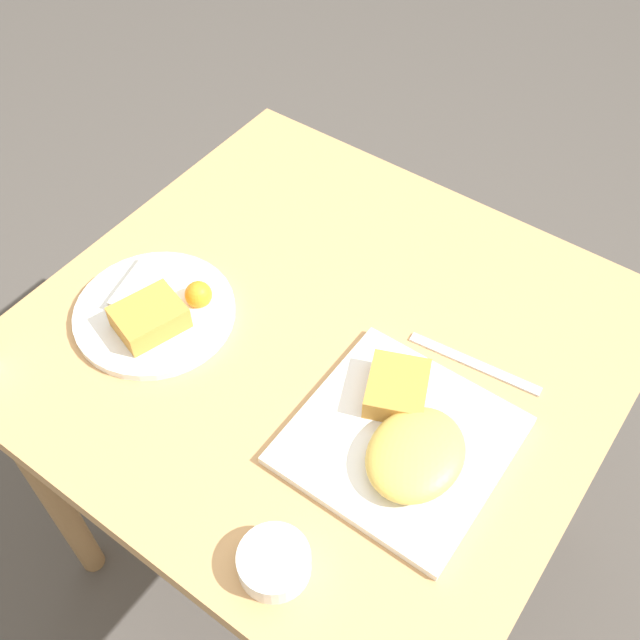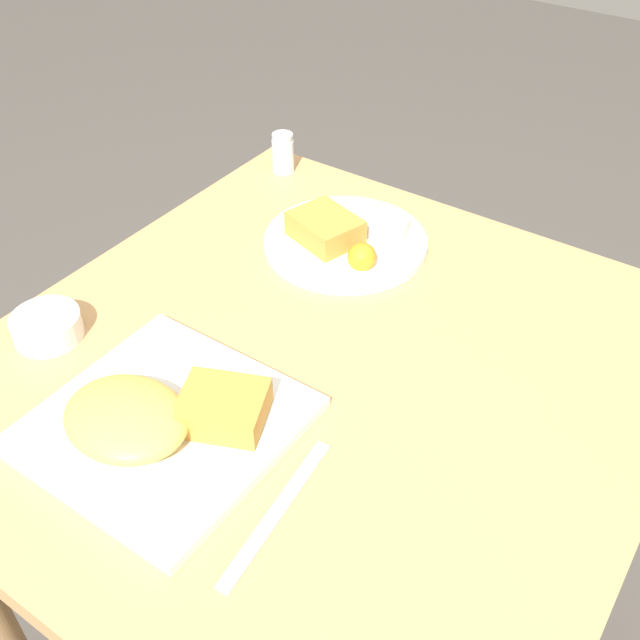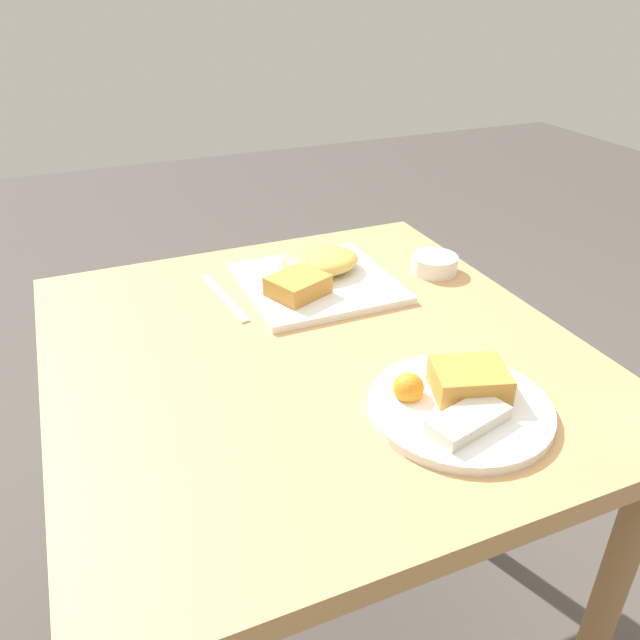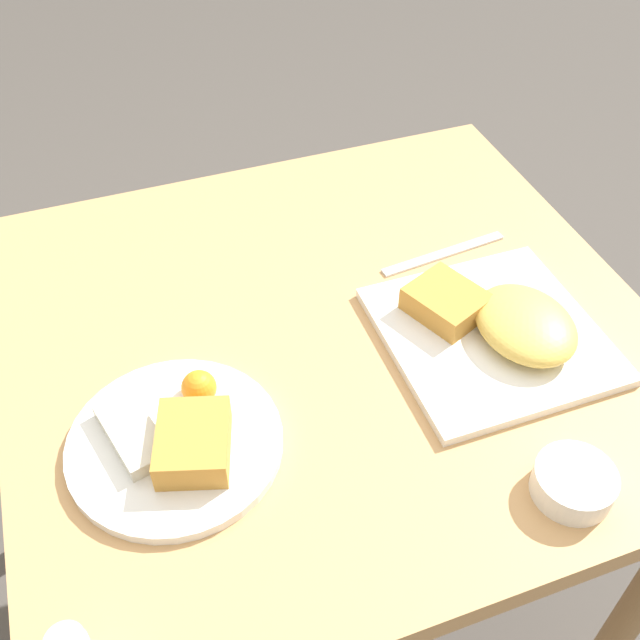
{
  "view_description": "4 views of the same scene",
  "coord_description": "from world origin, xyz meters",
  "views": [
    {
      "loc": [
        -0.59,
        -0.42,
        1.68
      ],
      "look_at": [
        -0.01,
        -0.0,
        0.8
      ],
      "focal_mm": 42.0,
      "sensor_mm": 36.0,
      "label": 1
    },
    {
      "loc": [
        0.4,
        -0.59,
        1.42
      ],
      "look_at": [
        -0.01,
        0.01,
        0.81
      ],
      "focal_mm": 42.0,
      "sensor_mm": 36.0,
      "label": 2
    },
    {
      "loc": [
        0.33,
        0.81,
        1.3
      ],
      "look_at": [
        -0.01,
        -0.0,
        0.8
      ],
      "focal_mm": 35.0,
      "sensor_mm": 36.0,
      "label": 3
    },
    {
      "loc": [
        -0.67,
        0.26,
        1.49
      ],
      "look_at": [
        -0.0,
        0.02,
        0.78
      ],
      "focal_mm": 42.0,
      "sensor_mm": 36.0,
      "label": 4
    }
  ],
  "objects": [
    {
      "name": "ground_plane",
      "position": [
        0.0,
        0.0,
        0.0
      ],
      "size": [
        8.0,
        8.0,
        0.0
      ],
      "primitive_type": "plane",
      "color": "#4C4742"
    },
    {
      "name": "dining_table",
      "position": [
        0.0,
        0.0,
        0.66
      ],
      "size": [
        0.84,
        0.89,
        0.75
      ],
      "color": "tan",
      "rests_on": "ground_plane"
    },
    {
      "name": "plate_square_near",
      "position": [
        -0.09,
        -0.21,
        0.77
      ],
      "size": [
        0.28,
        0.28,
        0.06
      ],
      "color": "white",
      "rests_on": "dining_table"
    },
    {
      "name": "plate_oval_far",
      "position": [
        -0.12,
        0.24,
        0.77
      ],
      "size": [
        0.26,
        0.26,
        0.05
      ],
      "color": "white",
      "rests_on": "dining_table"
    },
    {
      "name": "sauce_ramekin",
      "position": [
        -0.33,
        -0.17,
        0.77
      ],
      "size": [
        0.09,
        0.09,
        0.04
      ],
      "color": "white",
      "rests_on": "dining_table"
    },
    {
      "name": "butter_knife",
      "position": [
        0.09,
        -0.22,
        0.75
      ],
      "size": [
        0.04,
        0.21,
        0.0
      ],
      "rotation": [
        0.0,
        0.0,
        1.67
      ],
      "color": "silver",
      "rests_on": "dining_table"
    }
  ]
}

